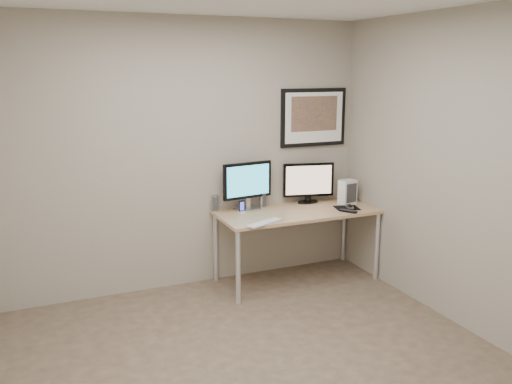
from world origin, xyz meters
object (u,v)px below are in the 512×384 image
at_px(speaker_right, 262,200).
at_px(fan_unit, 347,192).
at_px(desk, 297,217).
at_px(monitor_large, 247,184).
at_px(framed_art, 313,117).
at_px(phone_dock, 242,207).
at_px(speaker_left, 215,203).
at_px(keyboard, 265,223).
at_px(monitor_tv, 308,182).

bearing_deg(speaker_right, fan_unit, -34.67).
distance_m(desk, monitor_large, 0.60).
height_order(framed_art, fan_unit, framed_art).
bearing_deg(phone_dock, monitor_large, 30.75).
relative_size(speaker_left, keyboard, 0.40).
distance_m(desk, fan_unit, 0.65).
bearing_deg(speaker_right, framed_art, -14.84).
xyz_separation_m(desk, fan_unit, (0.62, 0.05, 0.19)).
xyz_separation_m(framed_art, speaker_left, (-1.11, -0.02, -0.81)).
bearing_deg(speaker_right, keyboard, -132.57).
relative_size(monitor_tv, fan_unit, 2.11).
bearing_deg(speaker_left, phone_dock, -15.90).
height_order(speaker_right, keyboard, speaker_right).
height_order(desk, fan_unit, fan_unit).
relative_size(monitor_large, monitor_tv, 0.99).
height_order(monitor_tv, fan_unit, monitor_tv).
distance_m(monitor_tv, speaker_right, 0.55).
distance_m(monitor_large, monitor_tv, 0.70).
height_order(speaker_left, keyboard, speaker_left).
distance_m(desk, speaker_right, 0.40).
relative_size(speaker_right, phone_dock, 1.29).
height_order(framed_art, phone_dock, framed_art).
distance_m(monitor_tv, phone_dock, 0.82).
distance_m(speaker_left, speaker_right, 0.49).
relative_size(desk, speaker_left, 9.82).
bearing_deg(phone_dock, keyboard, -92.89).
relative_size(framed_art, speaker_right, 4.73).
xyz_separation_m(desk, phone_dock, (-0.54, 0.15, 0.13)).
relative_size(speaker_left, phone_dock, 1.33).
distance_m(framed_art, speaker_right, 1.02).
bearing_deg(speaker_left, fan_unit, 9.24).
bearing_deg(monitor_tv, framed_art, 55.53).
distance_m(desk, phone_dock, 0.57).
xyz_separation_m(speaker_left, speaker_right, (0.49, -0.04, -0.00)).
bearing_deg(framed_art, monitor_tv, -137.11).
xyz_separation_m(framed_art, monitor_large, (-0.79, -0.10, -0.62)).
relative_size(monitor_large, keyboard, 1.31).
height_order(desk, monitor_tv, monitor_tv).
height_order(monitor_large, phone_dock, monitor_large).
bearing_deg(keyboard, framed_art, 12.59).
bearing_deg(monitor_tv, speaker_left, -170.74).
bearing_deg(monitor_tv, monitor_large, -165.86).
distance_m(phone_dock, keyboard, 0.44).
distance_m(monitor_large, speaker_right, 0.26).
bearing_deg(speaker_right, phone_dock, -177.21).
distance_m(speaker_right, fan_unit, 0.91).
height_order(monitor_large, fan_unit, monitor_large).
xyz_separation_m(monitor_large, monitor_tv, (0.70, 0.02, -0.04)).
relative_size(monitor_tv, keyboard, 1.32).
bearing_deg(fan_unit, monitor_tv, 142.07).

